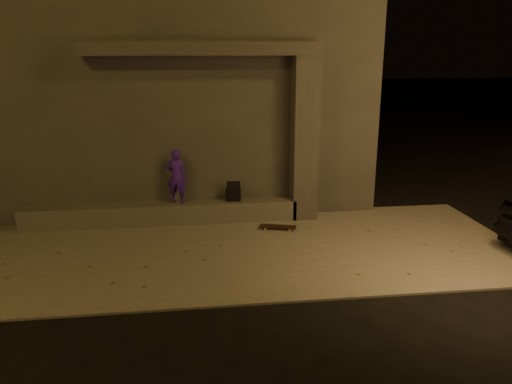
{
  "coord_description": "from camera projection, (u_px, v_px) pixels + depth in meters",
  "views": [
    {
      "loc": [
        -0.79,
        -6.96,
        3.75
      ],
      "look_at": [
        0.39,
        2.0,
        1.17
      ],
      "focal_mm": 35.0,
      "sensor_mm": 36.0,
      "label": 1
    }
  ],
  "objects": [
    {
      "name": "ground",
      "position": [
        248.0,
        300.0,
        7.77
      ],
      "size": [
        120.0,
        120.0,
        0.0
      ],
      "primitive_type": "plane",
      "color": "black",
      "rests_on": "ground"
    },
    {
      "name": "skateboarder",
      "position": [
        177.0,
        176.0,
        10.9
      ],
      "size": [
        0.5,
        0.4,
        1.2
      ],
      "primitive_type": "imported",
      "rotation": [
        0.0,
        0.0,
        2.87
      ],
      "color": "#391695",
      "rests_on": "ledge"
    },
    {
      "name": "building",
      "position": [
        182.0,
        95.0,
        13.12
      ],
      "size": [
        9.0,
        5.1,
        5.22
      ],
      "color": "#3B3835",
      "rests_on": "ground"
    },
    {
      "name": "skateboard",
      "position": [
        278.0,
        227.0,
        10.67
      ],
      "size": [
        0.8,
        0.4,
        0.09
      ],
      "rotation": [
        0.0,
        0.0,
        -0.28
      ],
      "color": "black",
      "rests_on": "sidewalk"
    },
    {
      "name": "sidewalk",
      "position": [
        236.0,
        250.0,
        9.67
      ],
      "size": [
        11.0,
        4.4,
        0.04
      ],
      "primitive_type": "cube",
      "color": "slate",
      "rests_on": "ground"
    },
    {
      "name": "column",
      "position": [
        304.0,
        139.0,
        11.05
      ],
      "size": [
        0.55,
        0.55,
        3.6
      ],
      "primitive_type": "cube",
      "color": "#3B3835",
      "rests_on": "sidewalk"
    },
    {
      "name": "ledge",
      "position": [
        162.0,
        213.0,
        11.08
      ],
      "size": [
        6.0,
        0.55,
        0.45
      ],
      "primitive_type": "cube",
      "color": "#56544E",
      "rests_on": "sidewalk"
    },
    {
      "name": "canopy",
      "position": [
        202.0,
        48.0,
        10.29
      ],
      "size": [
        5.0,
        0.7,
        0.28
      ],
      "primitive_type": "cube",
      "color": "#3B3835",
      "rests_on": "column"
    },
    {
      "name": "backpack",
      "position": [
        233.0,
        194.0,
        11.18
      ],
      "size": [
        0.36,
        0.26,
        0.47
      ],
      "rotation": [
        0.0,
        0.0,
        -0.14
      ],
      "color": "black",
      "rests_on": "ledge"
    }
  ]
}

